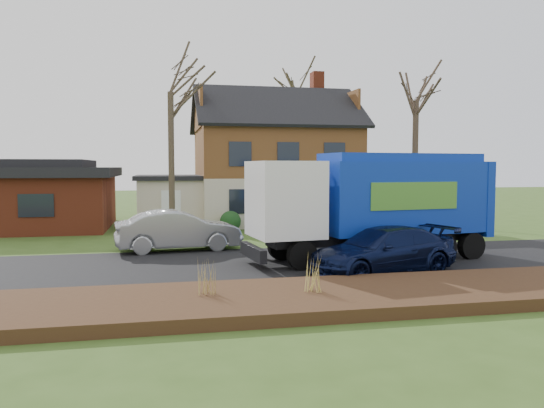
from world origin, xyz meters
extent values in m
plane|color=#35501A|center=(0.00, 0.00, 0.00)|extent=(120.00, 120.00, 0.00)
cube|color=black|center=(0.00, 0.00, 0.01)|extent=(80.00, 7.00, 0.02)
cube|color=black|center=(0.00, -5.30, 0.15)|extent=(80.00, 3.50, 0.30)
cube|color=beige|center=(2.00, 14.00, 1.35)|extent=(9.00, 7.50, 2.70)
cube|color=brown|center=(2.00, 14.00, 4.10)|extent=(9.00, 7.50, 2.80)
cube|color=#91381F|center=(5.00, 15.00, 8.46)|extent=(0.70, 0.90, 1.60)
cube|color=beige|center=(-4.20, 13.50, 1.30)|extent=(3.50, 5.50, 2.60)
cube|color=black|center=(-4.20, 13.50, 2.72)|extent=(3.90, 5.90, 0.24)
cube|color=#91381F|center=(-12.00, 13.00, 1.40)|extent=(9.00, 7.50, 2.80)
cube|color=black|center=(-12.00, 13.00, 3.05)|extent=(9.80, 8.20, 0.50)
cube|color=black|center=(-12.00, 13.00, 3.50)|extent=(7.00, 6.00, 0.40)
cylinder|color=black|center=(-0.29, -1.22, 0.49)|extent=(1.01, 0.44, 0.97)
cylinder|color=black|center=(-0.52, 0.73, 0.49)|extent=(1.01, 0.44, 0.97)
cylinder|color=black|center=(5.01, -0.59, 0.49)|extent=(1.01, 0.44, 0.97)
cylinder|color=black|center=(4.78, 1.37, 0.49)|extent=(1.01, 0.44, 0.97)
cylinder|color=black|center=(6.22, -0.44, 0.49)|extent=(1.01, 0.44, 0.97)
cylinder|color=black|center=(5.99, 1.51, 0.49)|extent=(1.01, 0.44, 0.97)
cube|color=black|center=(2.85, 0.15, 0.80)|extent=(8.13, 2.07, 0.33)
cube|color=white|center=(-0.63, -0.27, 2.25)|extent=(2.42, 2.58, 2.53)
cube|color=black|center=(-1.66, -0.39, 2.39)|extent=(0.32, 2.05, 0.84)
cube|color=black|center=(-1.75, -0.40, 0.51)|extent=(0.51, 2.35, 0.42)
cube|color=#0D2FA2|center=(3.73, 0.25, 2.25)|extent=(6.13, 3.02, 2.53)
cube|color=#0D2FA2|center=(3.73, 0.25, 3.65)|extent=(5.82, 2.71, 0.28)
cube|color=#0D2FA2|center=(6.75, 0.61, 2.15)|extent=(0.61, 2.41, 2.71)
cube|color=#498C2D|center=(3.74, -0.95, 2.34)|extent=(3.35, 0.44, 0.94)
cube|color=#498C2D|center=(3.45, 1.42, 2.34)|extent=(3.35, 0.44, 0.94)
imported|color=#95989C|center=(-4.04, 3.70, 0.81)|extent=(5.06, 2.27, 1.61)
imported|color=black|center=(2.02, -2.23, 0.72)|extent=(5.35, 3.33, 1.45)
cylinder|color=#453829|center=(-4.20, 8.33, 3.44)|extent=(0.29, 0.29, 6.87)
cylinder|color=#46362A|center=(8.50, 8.52, 3.41)|extent=(0.31, 0.31, 6.81)
cylinder|color=#413727|center=(5.49, 22.03, 4.43)|extent=(0.34, 0.34, 8.87)
cone|color=#A28647|center=(-3.69, -5.06, 0.74)|extent=(0.04, 0.04, 0.88)
cone|color=#A28647|center=(-3.84, -5.06, 0.74)|extent=(0.04, 0.04, 0.88)
cone|color=#A28647|center=(-3.54, -5.06, 0.74)|extent=(0.04, 0.04, 0.88)
cone|color=#A28647|center=(-3.69, -4.94, 0.74)|extent=(0.04, 0.04, 0.88)
cone|color=#A28647|center=(-3.69, -5.17, 0.74)|extent=(0.04, 0.04, 0.88)
cone|color=tan|center=(-1.06, -5.34, 0.75)|extent=(0.04, 0.04, 0.90)
cone|color=tan|center=(-1.20, -5.34, 0.75)|extent=(0.04, 0.04, 0.90)
cone|color=tan|center=(-0.92, -5.34, 0.75)|extent=(0.04, 0.04, 0.90)
cone|color=tan|center=(-1.06, -5.23, 0.75)|extent=(0.04, 0.04, 0.90)
cone|color=tan|center=(-1.06, -5.45, 0.75)|extent=(0.04, 0.04, 0.90)
camera|label=1|loc=(-4.67, -17.48, 3.32)|focal=35.00mm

